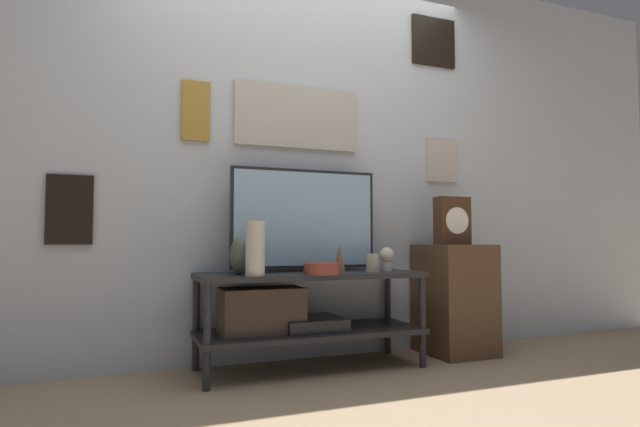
# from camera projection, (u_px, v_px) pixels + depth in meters

# --- Properties ---
(ground_plane) EXTENTS (12.00, 12.00, 0.00)m
(ground_plane) POSITION_uv_depth(u_px,v_px,m) (329.00, 381.00, 2.64)
(ground_plane) COLOR #997F60
(wall_back) EXTENTS (6.40, 0.08, 2.70)m
(wall_back) POSITION_uv_depth(u_px,v_px,m) (296.00, 148.00, 3.25)
(wall_back) COLOR #B2BCC6
(wall_back) RESTS_ON ground_plane
(media_console) EXTENTS (1.32, 0.48, 0.56)m
(media_console) POSITION_uv_depth(u_px,v_px,m) (292.00, 309.00, 2.88)
(media_console) COLOR #232326
(media_console) RESTS_ON ground_plane
(television) EXTENTS (0.92, 0.05, 0.62)m
(television) POSITION_uv_depth(u_px,v_px,m) (305.00, 219.00, 3.05)
(television) COLOR black
(television) RESTS_ON media_console
(vase_tall_ceramic) EXTENTS (0.10, 0.10, 0.29)m
(vase_tall_ceramic) POSITION_uv_depth(u_px,v_px,m) (255.00, 248.00, 2.65)
(vase_tall_ceramic) COLOR beige
(vase_tall_ceramic) RESTS_ON media_console
(vase_urn_stoneware) EXTENTS (0.10, 0.14, 0.21)m
(vase_urn_stoneware) POSITION_uv_depth(u_px,v_px,m) (239.00, 256.00, 2.77)
(vase_urn_stoneware) COLOR #4C5647
(vase_urn_stoneware) RESTS_ON media_console
(vase_wide_bowl) EXTENTS (0.20, 0.20, 0.06)m
(vase_wide_bowl) POSITION_uv_depth(u_px,v_px,m) (322.00, 269.00, 2.77)
(vase_wide_bowl) COLOR brown
(vase_wide_bowl) RESTS_ON media_console
(vase_slim_bronze) EXTENTS (0.07, 0.07, 0.17)m
(vase_slim_bronze) POSITION_uv_depth(u_px,v_px,m) (339.00, 259.00, 2.89)
(vase_slim_bronze) COLOR brown
(vase_slim_bronze) RESTS_ON media_console
(candle_jar) EXTENTS (0.08, 0.08, 0.11)m
(candle_jar) POSITION_uv_depth(u_px,v_px,m) (373.00, 263.00, 3.03)
(candle_jar) COLOR #C1B29E
(candle_jar) RESTS_ON media_console
(decorative_bust) EXTENTS (0.09, 0.09, 0.15)m
(decorative_bust) POSITION_uv_depth(u_px,v_px,m) (387.00, 258.00, 3.09)
(decorative_bust) COLOR beige
(decorative_bust) RESTS_ON media_console
(side_table) EXTENTS (0.40, 0.44, 0.72)m
(side_table) POSITION_uv_depth(u_px,v_px,m) (454.00, 299.00, 3.32)
(side_table) COLOR #513823
(side_table) RESTS_ON ground_plane
(mantel_clock) EXTENTS (0.23, 0.11, 0.32)m
(mantel_clock) POSITION_uv_depth(u_px,v_px,m) (452.00, 221.00, 3.30)
(mantel_clock) COLOR #422819
(mantel_clock) RESTS_ON side_table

